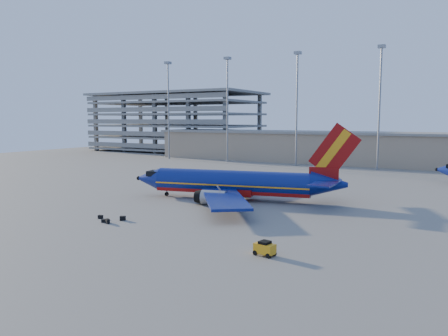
{
  "coord_description": "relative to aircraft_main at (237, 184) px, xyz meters",
  "views": [
    {
      "loc": [
        33.13,
        -60.06,
        11.9
      ],
      "look_at": [
        -1.09,
        1.25,
        4.0
      ],
      "focal_mm": 35.0,
      "sensor_mm": 36.0,
      "label": 1
    }
  ],
  "objects": [
    {
      "name": "parking_garage",
      "position": [
        -65.84,
        77.64,
        9.29
      ],
      "size": [
        62.0,
        32.0,
        21.4
      ],
      "color": "slate",
      "rests_on": "ground"
    },
    {
      "name": "terminal_building",
      "position": [
        6.16,
        61.59,
        1.88
      ],
      "size": [
        122.0,
        16.0,
        8.5
      ],
      "color": "gray",
      "rests_on": "ground"
    },
    {
      "name": "ground",
      "position": [
        -3.84,
        3.59,
        -2.44
      ],
      "size": [
        220.0,
        220.0,
        0.0
      ],
      "primitive_type": "plane",
      "color": "slate",
      "rests_on": "ground"
    },
    {
      "name": "aircraft_main",
      "position": [
        0.0,
        0.0,
        0.0
      ],
      "size": [
        33.35,
        31.75,
        11.42
      ],
      "rotation": [
        0.0,
        0.0,
        0.21
      ],
      "color": "navy",
      "rests_on": "ground"
    },
    {
      "name": "light_mast_row",
      "position": [
        1.16,
        49.59,
        15.11
      ],
      "size": [
        101.6,
        1.6,
        28.65
      ],
      "color": "gray",
      "rests_on": "ground"
    },
    {
      "name": "luggage_pile",
      "position": [
        -6.66,
        -19.42,
        -2.2
      ],
      "size": [
        3.63,
        2.64,
        0.54
      ],
      "color": "black",
      "rests_on": "ground"
    },
    {
      "name": "baggage_tug",
      "position": [
        14.32,
        -22.33,
        -1.76
      ],
      "size": [
        1.99,
        1.42,
        1.31
      ],
      "rotation": [
        0.0,
        0.0,
        -0.19
      ],
      "color": "orange",
      "rests_on": "ground"
    }
  ]
}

